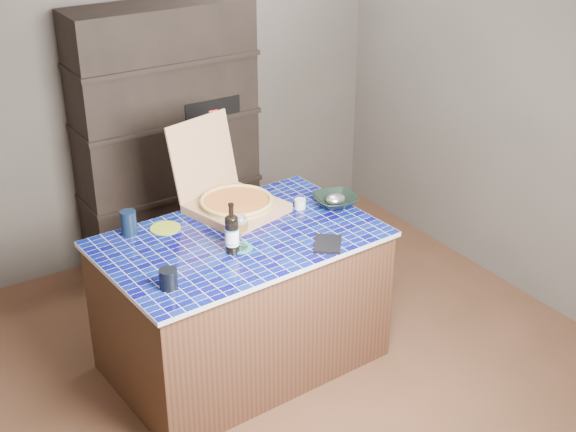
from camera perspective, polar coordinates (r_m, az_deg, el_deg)
room at (r=4.09m, az=0.12°, el=3.60°), size 3.50×3.50×3.50m
shelving_unit at (r=5.48m, az=-8.56°, el=5.51°), size 1.20×0.41×1.80m
kitchen_island at (r=4.53m, az=-3.33°, el=-6.04°), size 1.54×1.03×0.82m
pizza_box at (r=4.58m, az=-3.94°, el=1.16°), size 0.58×0.65×0.49m
mead_bottle at (r=4.13m, az=-4.01°, el=-1.24°), size 0.08×0.08×0.28m
teal_trivet at (r=4.21m, az=-3.39°, el=-2.28°), size 0.13×0.13×0.01m
wine_glass at (r=4.14m, az=-3.44°, el=-0.62°), size 0.09×0.09×0.20m
tumbler at (r=3.88m, az=-8.50°, el=-4.44°), size 0.09×0.09×0.10m
dvd_case at (r=4.23m, az=2.85°, el=-2.00°), size 0.23×0.24×0.02m
bowl at (r=4.66m, az=3.40°, el=1.11°), size 0.29×0.29×0.06m
foil_contents at (r=4.66m, az=3.40°, el=1.22°), size 0.12×0.10×0.06m
white_jar at (r=4.62m, az=0.86°, el=0.89°), size 0.07×0.07×0.06m
navy_cup at (r=4.40m, az=-11.26°, el=-0.47°), size 0.09×0.09×0.14m
green_trivet at (r=4.45m, az=-8.71°, el=-0.85°), size 0.17×0.17×0.01m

